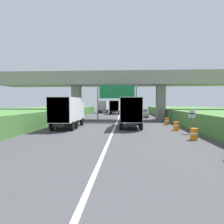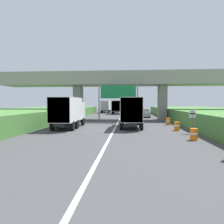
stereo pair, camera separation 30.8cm
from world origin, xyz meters
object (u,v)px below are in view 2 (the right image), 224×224
truck_white (69,111)px  construction_barrel_3 (177,126)px  car_silver (145,113)px  speed_limit_sign (192,118)px  truck_blue (131,111)px  truck_black (106,106)px  overhead_highway_sign (118,94)px  construction_barrel_2 (194,134)px  construction_barrel_4 (168,121)px  truck_green (117,107)px

truck_white → construction_barrel_3: bearing=-6.4°
car_silver → construction_barrel_3: car_silver is taller
speed_limit_sign → construction_barrel_3: (-0.90, 1.98, -1.02)m
speed_limit_sign → truck_blue: (-5.57, 4.33, 0.46)m
truck_black → truck_blue: 35.73m
overhead_highway_sign → construction_barrel_3: (6.50, -8.65, -3.64)m
speed_limit_sign → truck_white: truck_white is taller
speed_limit_sign → construction_barrel_2: bearing=-105.1°
truck_white → car_silver: (10.10, 18.07, -1.08)m
truck_blue → construction_barrel_4: size_ratio=8.11×
speed_limit_sign → construction_barrel_3: speed_limit_sign is taller
truck_green → construction_barrel_4: 27.06m
car_silver → construction_barrel_2: (1.63, -24.78, -0.40)m
speed_limit_sign → truck_blue: truck_blue is taller
truck_green → car_silver: size_ratio=1.78×
overhead_highway_sign → truck_white: bearing=-125.6°
speed_limit_sign → car_silver: (-2.55, 21.37, -0.62)m
truck_blue → speed_limit_sign: bearing=-37.8°
truck_black → construction_barrel_4: bearing=-69.9°
speed_limit_sign → construction_barrel_3: bearing=114.5°
construction_barrel_3 → construction_barrel_4: (0.15, 5.39, 0.00)m
speed_limit_sign → truck_green: (-8.87, 33.13, 0.46)m
car_silver → construction_barrel_2: car_silver is taller
truck_white → construction_barrel_3: size_ratio=8.11×
truck_green → construction_barrel_4: (8.12, -25.77, -1.47)m
car_silver → construction_barrel_4: 14.13m
speed_limit_sign → construction_barrel_2: speed_limit_sign is taller
construction_barrel_2 → construction_barrel_3: 5.39m
car_silver → construction_barrel_3: (1.64, -19.39, -0.40)m
truck_white → truck_green: bearing=82.8°
construction_barrel_2 → construction_barrel_4: size_ratio=1.00×
speed_limit_sign → truck_green: size_ratio=0.31×
car_silver → truck_white: bearing=-119.2°
construction_barrel_2 → truck_blue: bearing=121.0°
truck_black → truck_green: (3.57, -6.25, 0.00)m
truck_black → car_silver: truck_black is taller
truck_white → construction_barrel_4: bearing=18.9°
overhead_highway_sign → truck_white: (-5.25, -7.33, -2.17)m
truck_black → construction_barrel_2: (11.52, -42.79, -1.47)m
truck_blue → construction_barrel_4: (4.82, 3.04, -1.47)m
truck_black → construction_barrel_3: truck_black is taller
overhead_highway_sign → car_silver: 12.23m
truck_white → construction_barrel_4: truck_white is taller
car_silver → construction_barrel_4: (1.79, -14.01, -0.40)m
construction_barrel_2 → truck_black: bearing=105.1°
truck_blue → construction_barrel_2: truck_blue is taller
truck_black → construction_barrel_3: 39.17m
car_silver → truck_blue: bearing=-100.1°
speed_limit_sign → truck_white: bearing=165.4°
overhead_highway_sign → truck_green: (-1.47, 22.50, -2.17)m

